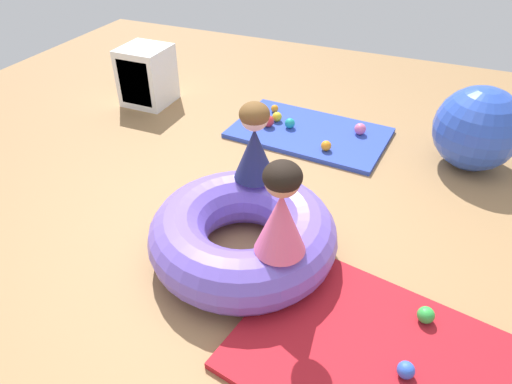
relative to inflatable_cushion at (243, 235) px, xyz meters
name	(u,v)px	position (x,y,z in m)	size (l,w,h in m)	color
ground_plane	(256,258)	(0.08, 0.01, -0.18)	(8.00, 8.00, 0.00)	#9E7549
gym_mat_far_left	(309,133)	(-0.11, 1.66, -0.16)	(1.35, 0.82, 0.04)	#2D47B7
gym_mat_near_left	(391,366)	(0.99, -0.43, -0.16)	(1.52, 1.01, 0.04)	#B21923
inflatable_cushion	(243,235)	(0.00, 0.00, 0.00)	(1.14, 1.14, 0.35)	#7056D1
child_in_pink	(281,210)	(0.31, -0.21, 0.44)	(0.38, 0.38, 0.54)	#E5608E
child_in_navy	(255,142)	(-0.08, 0.37, 0.43)	(0.31, 0.31, 0.52)	navy
play_ball_orange	(275,108)	(-0.53, 1.89, -0.10)	(0.07, 0.07, 0.07)	orange
play_ball_pink	(360,129)	(0.32, 1.78, -0.09)	(0.10, 0.10, 0.10)	pink
play_ball_red	(268,121)	(-0.48, 1.59, -0.08)	(0.11, 0.11, 0.11)	red
play_ball_green	(426,315)	(1.10, -0.11, -0.09)	(0.09, 0.09, 0.09)	green
play_ball_yellow	(277,117)	(-0.44, 1.72, -0.09)	(0.09, 0.09, 0.09)	yellow
play_ball_blue	(406,370)	(1.06, -0.47, -0.10)	(0.08, 0.08, 0.08)	blue
play_ball_teal	(290,123)	(-0.29, 1.64, -0.09)	(0.09, 0.09, 0.09)	teal
play_ball_orange_second	(326,146)	(0.12, 1.39, -0.09)	(0.09, 0.09, 0.09)	orange
exercise_ball_large	(477,129)	(1.22, 1.68, 0.15)	(0.66, 0.66, 0.66)	blue
storage_cube	(146,76)	(-1.81, 1.66, 0.10)	(0.44, 0.44, 0.56)	white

